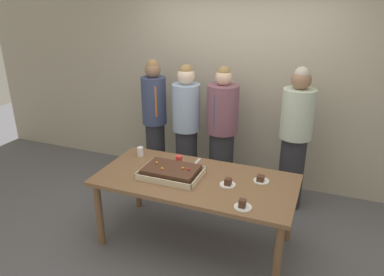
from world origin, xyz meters
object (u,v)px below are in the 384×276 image
plated_slice_near_left (243,205)px  plated_slice_far_left (261,179)px  plated_slice_near_right (228,183)px  person_green_shirt_behind (155,120)px  person_striped_tie_right (222,132)px  person_serving_front (295,138)px  sheet_cake (171,172)px  drink_cup_nearest (179,160)px  party_table (196,185)px  drink_cup_middle (140,152)px  cake_server_utensil (197,162)px  person_far_right_suit (186,128)px

plated_slice_near_left → plated_slice_far_left: (0.05, 0.51, -0.00)m
plated_slice_near_right → plated_slice_near_left: bearing=-55.5°
person_green_shirt_behind → person_striped_tie_right: person_green_shirt_behind is taller
plated_slice_far_left → person_serving_front: (0.19, 0.90, 0.12)m
sheet_cake → drink_cup_nearest: sheet_cake is taller
plated_slice_near_right → plated_slice_far_left: 0.33m
person_striped_tie_right → plated_slice_near_right: bearing=29.3°
person_serving_front → person_green_shirt_behind: person_serving_front is taller
party_table → sheet_cake: (-0.24, -0.04, 0.12)m
drink_cup_middle → person_striped_tie_right: size_ratio=0.06×
plated_slice_far_left → drink_cup_nearest: drink_cup_nearest is taller
party_table → sheet_cake: bearing=-170.8°
plated_slice_near_left → cake_server_utensil: plated_slice_near_left is taller
person_striped_tie_right → party_table: bearing=12.7°
plated_slice_near_right → drink_cup_nearest: bearing=158.3°
sheet_cake → plated_slice_near_left: (0.79, -0.30, -0.02)m
plated_slice_near_left → drink_cup_middle: size_ratio=1.50×
cake_server_utensil → person_green_shirt_behind: (-0.86, 0.72, 0.13)m
plated_slice_near_right → cake_server_utensil: plated_slice_near_right is taller
party_table → cake_server_utensil: (-0.12, 0.34, 0.08)m
drink_cup_nearest → person_green_shirt_behind: size_ratio=0.06×
sheet_cake → plated_slice_near_right: size_ratio=3.92×
plated_slice_near_left → person_striped_tie_right: bearing=113.8°
cake_server_utensil → person_striped_tie_right: person_striped_tie_right is taller
drink_cup_nearest → person_striped_tie_right: 0.86m
cake_server_utensil → party_table: bearing=-70.8°
plated_slice_near_left → person_striped_tie_right: person_striped_tie_right is taller
plated_slice_far_left → person_far_right_suit: person_far_right_suit is taller
person_serving_front → person_striped_tie_right: person_serving_front is taller
sheet_cake → person_striped_tie_right: bearing=80.8°
person_far_right_suit → person_striped_tie_right: bearing=81.8°
person_striped_tie_right → person_far_right_suit: person_far_right_suit is taller
person_green_shirt_behind → person_far_right_suit: bearing=49.2°
plated_slice_near_right → drink_cup_nearest: drink_cup_nearest is taller
sheet_cake → plated_slice_near_right: bearing=2.0°
cake_server_utensil → person_striped_tie_right: 0.73m
cake_server_utensil → person_far_right_suit: 0.78m
plated_slice_near_right → cake_server_utensil: size_ratio=0.75×
person_serving_front → person_striped_tie_right: size_ratio=1.03×
drink_cup_middle → person_green_shirt_behind: size_ratio=0.06×
drink_cup_middle → plated_slice_near_right: bearing=-15.0°
plated_slice_near_right → sheet_cake: bearing=-178.0°
party_table → person_far_right_suit: bearing=117.0°
person_serving_front → cake_server_utensil: bearing=-8.1°
plated_slice_far_left → person_serving_front: bearing=77.8°
plated_slice_near_right → person_far_right_suit: person_far_right_suit is taller
person_serving_front → person_green_shirt_behind: size_ratio=1.02×
plated_slice_near_left → drink_cup_nearest: size_ratio=1.50×
plated_slice_far_left → cake_server_utensil: plated_slice_far_left is taller
person_serving_front → party_table: bearing=6.5°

